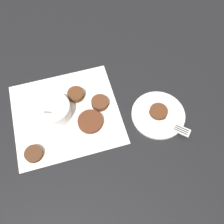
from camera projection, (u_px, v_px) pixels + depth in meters
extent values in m
plane|color=black|center=(60.00, 109.00, 0.91)|extent=(4.00, 4.00, 0.00)
cube|color=white|center=(66.00, 114.00, 0.90)|extent=(0.41, 0.39, 0.00)
cylinder|color=silver|center=(54.00, 110.00, 0.88)|extent=(0.11, 0.11, 0.05)
cylinder|color=orange|center=(54.00, 112.00, 0.88)|extent=(0.10, 0.10, 0.03)
cone|color=silver|center=(37.00, 114.00, 0.85)|extent=(0.03, 0.03, 0.03)
cylinder|color=silver|center=(49.00, 112.00, 0.84)|extent=(0.04, 0.04, 0.09)
cylinder|color=#552F1C|center=(100.00, 103.00, 0.91)|extent=(0.06, 0.06, 0.02)
cylinder|color=#542B1A|center=(90.00, 122.00, 0.88)|extent=(0.08, 0.08, 0.02)
cylinder|color=#522F1A|center=(76.00, 94.00, 0.92)|extent=(0.06, 0.06, 0.02)
cylinder|color=#4C2E1C|center=(34.00, 154.00, 0.82)|extent=(0.06, 0.06, 0.01)
cylinder|color=silver|center=(158.00, 115.00, 0.90)|extent=(0.18, 0.18, 0.01)
torus|color=silver|center=(158.00, 114.00, 0.89)|extent=(0.18, 0.18, 0.01)
cylinder|color=#512D19|center=(158.00, 112.00, 0.88)|extent=(0.06, 0.06, 0.02)
cube|color=silver|center=(160.00, 120.00, 0.87)|extent=(0.07, 0.08, 0.00)
cube|color=silver|center=(181.00, 130.00, 0.86)|extent=(0.06, 0.06, 0.00)
cube|color=black|center=(181.00, 132.00, 0.85)|extent=(0.03, 0.04, 0.00)
cube|color=black|center=(181.00, 130.00, 0.85)|extent=(0.03, 0.04, 0.00)
cube|color=black|center=(182.00, 128.00, 0.86)|extent=(0.03, 0.04, 0.00)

